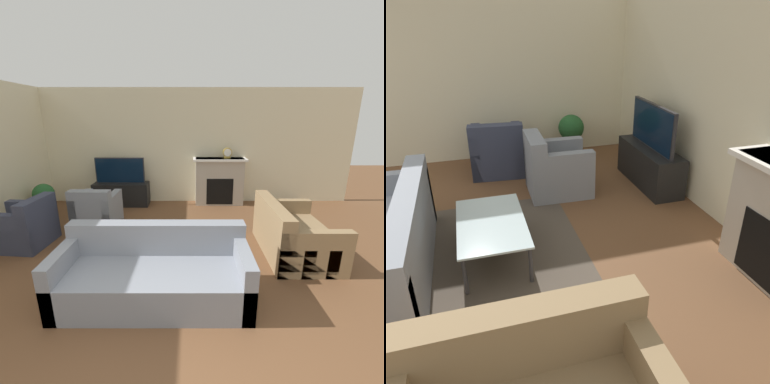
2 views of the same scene
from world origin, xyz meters
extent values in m
cube|color=beige|center=(0.00, 5.06, 1.35)|extent=(8.85, 0.06, 2.70)
cube|color=beige|center=(-2.96, 2.52, 1.35)|extent=(0.06, 8.03, 2.70)
cube|color=#4C4238|center=(0.03, 2.42, 0.00)|extent=(2.32, 1.85, 0.00)
cube|color=black|center=(1.21, 4.66, 0.35)|extent=(0.63, 0.01, 0.63)
cube|color=black|center=(-1.13, 4.74, 0.27)|extent=(1.29, 0.43, 0.55)
cube|color=#232328|center=(-1.13, 4.74, 0.85)|extent=(1.14, 0.05, 0.60)
cube|color=black|center=(-1.13, 4.71, 0.85)|extent=(1.10, 0.01, 0.56)
cube|color=gray|center=(0.12, 1.73, 0.62)|extent=(2.16, 0.20, 0.40)
cube|color=gray|center=(-0.89, 1.38, 0.33)|extent=(0.14, 0.89, 0.66)
cube|color=#8C704C|center=(1.78, 2.46, 0.62)|extent=(0.20, 1.43, 0.40)
cube|color=#33384C|center=(-2.26, 2.72, 0.21)|extent=(0.92, 0.84, 0.42)
cube|color=#33384C|center=(-1.94, 2.69, 0.62)|extent=(0.26, 0.78, 0.40)
cube|color=#33384C|center=(-2.24, 3.03, 0.33)|extent=(0.87, 0.21, 0.66)
cube|color=#33384C|center=(-2.29, 2.41, 0.33)|extent=(0.87, 0.21, 0.66)
cube|color=gray|center=(-1.24, 3.43, 0.21)|extent=(0.75, 0.83, 0.42)
cube|color=gray|center=(-1.25, 3.12, 0.62)|extent=(0.73, 0.22, 0.40)
cube|color=gray|center=(-0.95, 3.42, 0.33)|extent=(0.16, 0.82, 0.66)
cube|color=gray|center=(-1.54, 3.44, 0.33)|extent=(0.16, 0.82, 0.66)
cylinder|color=#333338|center=(-0.49, 2.14, 0.19)|extent=(0.04, 0.04, 0.38)
cylinder|color=#333338|center=(0.56, 2.14, 0.19)|extent=(0.04, 0.04, 0.38)
cylinder|color=#333338|center=(-0.49, 2.71, 0.19)|extent=(0.04, 0.04, 0.38)
cylinder|color=#333338|center=(0.56, 2.71, 0.19)|extent=(0.04, 0.04, 0.38)
cube|color=silver|center=(0.03, 2.43, 0.39)|extent=(1.12, 0.65, 0.02)
cylinder|color=#AD704C|center=(-2.56, 3.99, 0.10)|extent=(0.28, 0.28, 0.20)
cylinder|color=#4C3823|center=(-2.56, 3.99, 0.26)|extent=(0.03, 0.03, 0.13)
sphere|color=#235628|center=(-2.56, 3.99, 0.50)|extent=(0.43, 0.43, 0.43)
camera|label=1|loc=(0.56, -1.16, 2.06)|focal=24.00mm
camera|label=2|loc=(3.32, 2.32, 2.25)|focal=35.00mm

